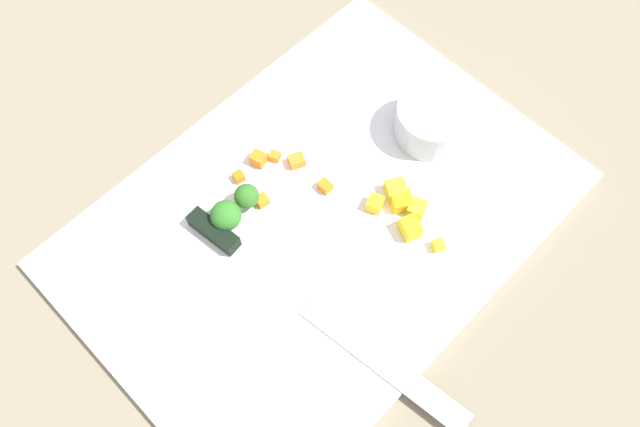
% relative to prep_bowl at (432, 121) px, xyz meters
% --- Properties ---
extents(ground_plane, '(4.00, 4.00, 0.00)m').
position_rel_prep_bowl_xyz_m(ground_plane, '(-0.17, 0.01, -0.03)').
color(ground_plane, gray).
extents(cutting_board, '(0.53, 0.38, 0.01)m').
position_rel_prep_bowl_xyz_m(cutting_board, '(-0.17, 0.01, -0.03)').
color(cutting_board, white).
rests_on(cutting_board, ground_plane).
extents(prep_bowl, '(0.09, 0.09, 0.05)m').
position_rel_prep_bowl_xyz_m(prep_bowl, '(0.00, 0.00, 0.00)').
color(prep_bowl, '#B3BFC5').
rests_on(prep_bowl, cutting_board).
extents(chef_knife, '(0.06, 0.35, 0.02)m').
position_rel_prep_bowl_xyz_m(chef_knife, '(-0.25, -0.01, -0.02)').
color(chef_knife, silver).
rests_on(chef_knife, cutting_board).
extents(carrot_dice_0, '(0.01, 0.01, 0.01)m').
position_rel_prep_bowl_xyz_m(carrot_dice_0, '(-0.15, 0.10, -0.02)').
color(carrot_dice_0, orange).
rests_on(carrot_dice_0, cutting_board).
extents(carrot_dice_1, '(0.02, 0.02, 0.02)m').
position_rel_prep_bowl_xyz_m(carrot_dice_1, '(-0.17, 0.11, -0.01)').
color(carrot_dice_1, orange).
rests_on(carrot_dice_1, cutting_board).
extents(carrot_dice_2, '(0.02, 0.02, 0.01)m').
position_rel_prep_bowl_xyz_m(carrot_dice_2, '(-0.14, 0.08, -0.02)').
color(carrot_dice_2, orange).
rests_on(carrot_dice_2, cutting_board).
extents(carrot_dice_3, '(0.01, 0.01, 0.01)m').
position_rel_prep_bowl_xyz_m(carrot_dice_3, '(-0.20, 0.07, -0.02)').
color(carrot_dice_3, orange).
rests_on(carrot_dice_3, cutting_board).
extents(carrot_dice_4, '(0.01, 0.01, 0.01)m').
position_rel_prep_bowl_xyz_m(carrot_dice_4, '(-0.14, 0.03, -0.02)').
color(carrot_dice_4, orange).
rests_on(carrot_dice_4, cutting_board).
extents(carrot_dice_5, '(0.01, 0.01, 0.01)m').
position_rel_prep_bowl_xyz_m(carrot_dice_5, '(-0.20, 0.11, -0.02)').
color(carrot_dice_5, orange).
rests_on(carrot_dice_5, cutting_board).
extents(pepper_dice_0, '(0.02, 0.03, 0.02)m').
position_rel_prep_bowl_xyz_m(pepper_dice_0, '(-0.11, -0.07, -0.01)').
color(pepper_dice_0, yellow).
rests_on(pepper_dice_0, cutting_board).
extents(pepper_dice_1, '(0.02, 0.02, 0.02)m').
position_rel_prep_bowl_xyz_m(pepper_dice_1, '(-0.12, -0.02, -0.01)').
color(pepper_dice_1, yellow).
rests_on(pepper_dice_1, cutting_board).
extents(pepper_dice_2, '(0.03, 0.03, 0.02)m').
position_rel_prep_bowl_xyz_m(pepper_dice_2, '(-0.09, -0.03, -0.01)').
color(pepper_dice_2, yellow).
rests_on(pepper_dice_2, cutting_board).
extents(pepper_dice_3, '(0.03, 0.03, 0.02)m').
position_rel_prep_bowl_xyz_m(pepper_dice_3, '(-0.10, -0.04, -0.01)').
color(pepper_dice_3, yellow).
rests_on(pepper_dice_3, cutting_board).
extents(pepper_dice_4, '(0.03, 0.02, 0.02)m').
position_rel_prep_bowl_xyz_m(pepper_dice_4, '(-0.09, -0.06, -0.01)').
color(pepper_dice_4, yellow).
rests_on(pepper_dice_4, cutting_board).
extents(pepper_dice_5, '(0.02, 0.02, 0.01)m').
position_rel_prep_bowl_xyz_m(pepper_dice_5, '(-0.11, -0.10, -0.02)').
color(pepper_dice_5, yellow).
rests_on(pepper_dice_5, cutting_board).
extents(broccoli_floret_0, '(0.03, 0.03, 0.04)m').
position_rel_prep_bowl_xyz_m(broccoli_floret_0, '(-0.25, 0.08, -0.00)').
color(broccoli_floret_0, '#84B963').
rests_on(broccoli_floret_0, cutting_board).
extents(broccoli_floret_1, '(0.03, 0.03, 0.03)m').
position_rel_prep_bowl_xyz_m(broccoli_floret_1, '(-0.21, 0.08, -0.00)').
color(broccoli_floret_1, '#93B358').
rests_on(broccoli_floret_1, cutting_board).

